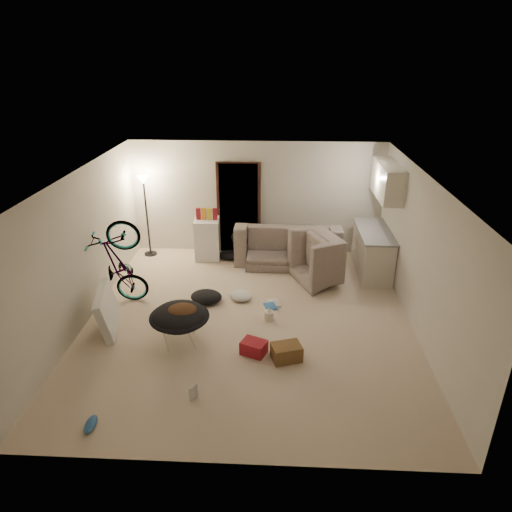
{
  "coord_description": "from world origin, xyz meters",
  "views": [
    {
      "loc": [
        0.46,
        -6.68,
        4.23
      ],
      "look_at": [
        0.1,
        0.6,
        0.94
      ],
      "focal_mm": 32.0,
      "sensor_mm": 36.0,
      "label": 1
    }
  ],
  "objects_px": {
    "kitchen_counter": "(372,252)",
    "sofa": "(288,247)",
    "armchair": "(332,262)",
    "drink_case_b": "(254,347)",
    "drink_case_a": "(286,352)",
    "juicer": "(269,315)",
    "mini_fridge": "(207,239)",
    "tv_box": "(107,310)",
    "floor_lamp": "(145,199)",
    "saucer_chair": "(180,321)",
    "bicycle": "(122,282)"
  },
  "relations": [
    {
      "from": "mini_fridge",
      "to": "saucer_chair",
      "type": "bearing_deg",
      "value": -92.66
    },
    {
      "from": "armchair",
      "to": "sofa",
      "type": "bearing_deg",
      "value": 24.33
    },
    {
      "from": "mini_fridge",
      "to": "sofa",
      "type": "bearing_deg",
      "value": -6.71
    },
    {
      "from": "bicycle",
      "to": "juicer",
      "type": "relative_size",
      "value": 7.25
    },
    {
      "from": "sofa",
      "to": "saucer_chair",
      "type": "height_order",
      "value": "saucer_chair"
    },
    {
      "from": "drink_case_a",
      "to": "floor_lamp",
      "type": "bearing_deg",
      "value": 111.71
    },
    {
      "from": "kitchen_counter",
      "to": "saucer_chair",
      "type": "height_order",
      "value": "kitchen_counter"
    },
    {
      "from": "armchair",
      "to": "saucer_chair",
      "type": "xyz_separation_m",
      "value": [
        -2.59,
        -2.38,
        0.03
      ]
    },
    {
      "from": "tv_box",
      "to": "juicer",
      "type": "bearing_deg",
      "value": -4.74
    },
    {
      "from": "sofa",
      "to": "mini_fridge",
      "type": "distance_m",
      "value": 1.77
    },
    {
      "from": "kitchen_counter",
      "to": "sofa",
      "type": "xyz_separation_m",
      "value": [
        -1.73,
        0.45,
        -0.11
      ]
    },
    {
      "from": "mini_fridge",
      "to": "tv_box",
      "type": "relative_size",
      "value": 0.87
    },
    {
      "from": "mini_fridge",
      "to": "kitchen_counter",
      "type": "bearing_deg",
      "value": -12.41
    },
    {
      "from": "armchair",
      "to": "juicer",
      "type": "distance_m",
      "value": 2.06
    },
    {
      "from": "kitchen_counter",
      "to": "sofa",
      "type": "relative_size",
      "value": 0.67
    },
    {
      "from": "kitchen_counter",
      "to": "sofa",
      "type": "distance_m",
      "value": 1.79
    },
    {
      "from": "floor_lamp",
      "to": "juicer",
      "type": "distance_m",
      "value": 3.99
    },
    {
      "from": "sofa",
      "to": "drink_case_a",
      "type": "distance_m",
      "value": 3.52
    },
    {
      "from": "juicer",
      "to": "sofa",
      "type": "bearing_deg",
      "value": 81.89
    },
    {
      "from": "floor_lamp",
      "to": "kitchen_counter",
      "type": "height_order",
      "value": "floor_lamp"
    },
    {
      "from": "tv_box",
      "to": "drink_case_b",
      "type": "relative_size",
      "value": 2.85
    },
    {
      "from": "kitchen_counter",
      "to": "mini_fridge",
      "type": "distance_m",
      "value": 3.54
    },
    {
      "from": "kitchen_counter",
      "to": "mini_fridge",
      "type": "relative_size",
      "value": 1.67
    },
    {
      "from": "drink_case_a",
      "to": "juicer",
      "type": "height_order",
      "value": "drink_case_a"
    },
    {
      "from": "bicycle",
      "to": "drink_case_a",
      "type": "relative_size",
      "value": 3.95
    },
    {
      "from": "drink_case_a",
      "to": "drink_case_b",
      "type": "relative_size",
      "value": 1.17
    },
    {
      "from": "armchair",
      "to": "drink_case_b",
      "type": "distance_m",
      "value": 2.98
    },
    {
      "from": "kitchen_counter",
      "to": "drink_case_b",
      "type": "xyz_separation_m",
      "value": [
        -2.29,
        -2.94,
        -0.33
      ]
    },
    {
      "from": "floor_lamp",
      "to": "drink_case_a",
      "type": "bearing_deg",
      "value": -50.71
    },
    {
      "from": "armchair",
      "to": "drink_case_a",
      "type": "distance_m",
      "value": 2.89
    },
    {
      "from": "sofa",
      "to": "saucer_chair",
      "type": "xyz_separation_m",
      "value": [
        -1.72,
        -3.17,
        0.06
      ]
    },
    {
      "from": "tv_box",
      "to": "drink_case_a",
      "type": "bearing_deg",
      "value": -26.37
    },
    {
      "from": "mini_fridge",
      "to": "tv_box",
      "type": "bearing_deg",
      "value": -116.39
    },
    {
      "from": "sofa",
      "to": "bicycle",
      "type": "xyz_separation_m",
      "value": [
        -3.0,
        -2.01,
        0.12
      ]
    },
    {
      "from": "mini_fridge",
      "to": "juicer",
      "type": "relative_size",
      "value": 3.85
    },
    {
      "from": "saucer_chair",
      "to": "sofa",
      "type": "bearing_deg",
      "value": 61.5
    },
    {
      "from": "armchair",
      "to": "drink_case_b",
      "type": "xyz_separation_m",
      "value": [
        -1.43,
        -2.61,
        -0.26
      ]
    },
    {
      "from": "drink_case_b",
      "to": "juicer",
      "type": "relative_size",
      "value": 1.56
    },
    {
      "from": "sofa",
      "to": "mini_fridge",
      "type": "relative_size",
      "value": 2.5
    },
    {
      "from": "floor_lamp",
      "to": "juicer",
      "type": "xyz_separation_m",
      "value": [
        2.75,
        -2.63,
        -1.21
      ]
    },
    {
      "from": "kitchen_counter",
      "to": "tv_box",
      "type": "distance_m",
      "value": 5.29
    },
    {
      "from": "sofa",
      "to": "drink_case_b",
      "type": "relative_size",
      "value": 6.15
    },
    {
      "from": "saucer_chair",
      "to": "kitchen_counter",
      "type": "bearing_deg",
      "value": 38.19
    },
    {
      "from": "floor_lamp",
      "to": "drink_case_b",
      "type": "distance_m",
      "value": 4.56
    },
    {
      "from": "armchair",
      "to": "kitchen_counter",
      "type": "bearing_deg",
      "value": -92.44
    },
    {
      "from": "tv_box",
      "to": "drink_case_a",
      "type": "height_order",
      "value": "tv_box"
    },
    {
      "from": "floor_lamp",
      "to": "tv_box",
      "type": "distance_m",
      "value": 3.16
    },
    {
      "from": "drink_case_b",
      "to": "juicer",
      "type": "bearing_deg",
      "value": 100.95
    },
    {
      "from": "armchair",
      "to": "bicycle",
      "type": "bearing_deg",
      "value": 83.89
    },
    {
      "from": "floor_lamp",
      "to": "bicycle",
      "type": "bearing_deg",
      "value": -87.41
    }
  ]
}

